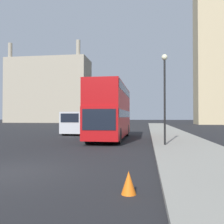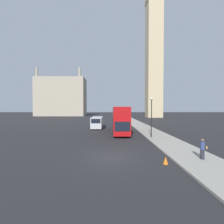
{
  "view_description": "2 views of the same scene",
  "coord_description": "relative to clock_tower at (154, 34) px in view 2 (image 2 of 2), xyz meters",
  "views": [
    {
      "loc": [
        4.63,
        -7.74,
        1.84
      ],
      "look_at": [
        1.68,
        13.25,
        2.26
      ],
      "focal_mm": 40.0,
      "sensor_mm": 36.0,
      "label": 1
    },
    {
      "loc": [
        0.11,
        -12.8,
        4.15
      ],
      "look_at": [
        0.38,
        21.5,
        3.31
      ],
      "focal_mm": 24.0,
      "sensor_mm": 36.0,
      "label": 2
    }
  ],
  "objects": [
    {
      "name": "clock_tower",
      "position": [
        0.0,
        0.0,
        0.0
      ],
      "size": [
        7.16,
        7.33,
        74.86
      ],
      "color": "tan",
      "rests_on": "ground_plane"
    },
    {
      "name": "street_lamp",
      "position": [
        -14.25,
        -48.71,
        -34.57
      ],
      "size": [
        0.36,
        0.36,
        5.52
      ],
      "color": "black",
      "rests_on": "sidewalk_strip"
    },
    {
      "name": "traffic_cone",
      "position": [
        -15.76,
        -58.2,
        -38.09
      ],
      "size": [
        0.36,
        0.36,
        0.55
      ],
      "color": "orange",
      "rests_on": "ground_plane"
    },
    {
      "name": "white_van",
      "position": [
        -22.7,
        -38.08,
        -37.1
      ],
      "size": [
        2.14,
        6.1,
        2.34
      ],
      "color": "#B2B7BC",
      "rests_on": "ground_plane"
    },
    {
      "name": "sidewalk_strip",
      "position": [
        -12.97,
        -56.42,
        -38.29
      ],
      "size": [
        3.98,
        120.0,
        0.15
      ],
      "color": "gray",
      "rests_on": "ground_plane"
    },
    {
      "name": "pedestrian",
      "position": [
        -12.63,
        -57.59,
        -37.42
      ],
      "size": [
        0.51,
        0.35,
        1.59
      ],
      "color": "#23232D",
      "rests_on": "sidewalk_strip"
    },
    {
      "name": "red_double_decker_bus",
      "position": [
        -18.28,
        -43.88,
        -35.94
      ],
      "size": [
        2.45,
        10.27,
        4.37
      ],
      "color": "#A80F11",
      "rests_on": "ground_plane"
    },
    {
      "name": "building_block_distant",
      "position": [
        -47.32,
        14.14,
        -27.93
      ],
      "size": [
        26.28,
        10.78,
        25.38
      ],
      "color": "#9E937F",
      "rests_on": "ground_plane"
    },
    {
      "name": "ground_plane",
      "position": [
        -19.96,
        -56.42,
        -38.37
      ],
      "size": [
        300.0,
        300.0,
        0.0
      ],
      "primitive_type": "plane",
      "color": "black"
    }
  ]
}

